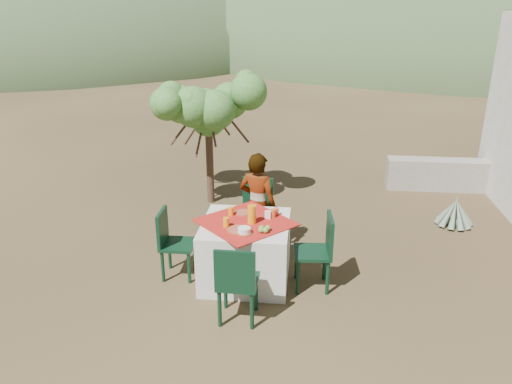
{
  "coord_description": "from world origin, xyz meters",
  "views": [
    {
      "loc": [
        0.86,
        -5.29,
        3.21
      ],
      "look_at": [
        0.25,
        0.38,
        0.99
      ],
      "focal_mm": 35.0,
      "sensor_mm": 36.0,
      "label": 1
    }
  ],
  "objects_px": {
    "chair_near": "(237,281)",
    "chair_right": "(319,248)",
    "person": "(258,204)",
    "chair_far": "(256,208)",
    "agave": "(455,213)",
    "juice_pitcher": "(252,214)",
    "shrub_tree": "(212,113)",
    "table": "(246,251)",
    "chair_left": "(172,240)"
  },
  "relations": [
    {
      "from": "person",
      "to": "shrub_tree",
      "type": "relative_size",
      "value": 0.74
    },
    {
      "from": "chair_far",
      "to": "chair_right",
      "type": "relative_size",
      "value": 1.01
    },
    {
      "from": "shrub_tree",
      "to": "agave",
      "type": "distance_m",
      "value": 4.03
    },
    {
      "from": "person",
      "to": "agave",
      "type": "xyz_separation_m",
      "value": [
        2.86,
        1.17,
        -0.5
      ]
    },
    {
      "from": "chair_near",
      "to": "person",
      "type": "height_order",
      "value": "person"
    },
    {
      "from": "table",
      "to": "person",
      "type": "distance_m",
      "value": 0.76
    },
    {
      "from": "chair_near",
      "to": "agave",
      "type": "distance_m",
      "value": 4.01
    },
    {
      "from": "table",
      "to": "shrub_tree",
      "type": "xyz_separation_m",
      "value": [
        -0.84,
        2.45,
        1.12
      ]
    },
    {
      "from": "table",
      "to": "chair_far",
      "type": "relative_size",
      "value": 1.41
    },
    {
      "from": "shrub_tree",
      "to": "juice_pitcher",
      "type": "bearing_deg",
      "value": -69.75
    },
    {
      "from": "chair_left",
      "to": "shrub_tree",
      "type": "xyz_separation_m",
      "value": [
        0.06,
        2.47,
        1.02
      ]
    },
    {
      "from": "chair_near",
      "to": "shrub_tree",
      "type": "xyz_separation_m",
      "value": [
        -0.86,
        3.34,
        1.0
      ]
    },
    {
      "from": "person",
      "to": "shrub_tree",
      "type": "distance_m",
      "value": 2.14
    },
    {
      "from": "chair_near",
      "to": "chair_right",
      "type": "distance_m",
      "value": 1.17
    },
    {
      "from": "chair_right",
      "to": "shrub_tree",
      "type": "relative_size",
      "value": 0.48
    },
    {
      "from": "person",
      "to": "chair_near",
      "type": "bearing_deg",
      "value": 107.5
    },
    {
      "from": "chair_far",
      "to": "chair_near",
      "type": "bearing_deg",
      "value": -83.1
    },
    {
      "from": "person",
      "to": "chair_far",
      "type": "bearing_deg",
      "value": -60.72
    },
    {
      "from": "chair_left",
      "to": "shrub_tree",
      "type": "height_order",
      "value": "shrub_tree"
    },
    {
      "from": "chair_left",
      "to": "chair_right",
      "type": "xyz_separation_m",
      "value": [
        1.77,
        -0.07,
        0.03
      ]
    },
    {
      "from": "chair_left",
      "to": "chair_near",
      "type": "bearing_deg",
      "value": -134.29
    },
    {
      "from": "chair_far",
      "to": "juice_pitcher",
      "type": "relative_size",
      "value": 4.18
    },
    {
      "from": "person",
      "to": "agave",
      "type": "height_order",
      "value": "person"
    },
    {
      "from": "chair_right",
      "to": "person",
      "type": "relative_size",
      "value": 0.65
    },
    {
      "from": "shrub_tree",
      "to": "table",
      "type": "bearing_deg",
      "value": -71.18
    },
    {
      "from": "table",
      "to": "agave",
      "type": "bearing_deg",
      "value": 32.39
    },
    {
      "from": "table",
      "to": "chair_near",
      "type": "height_order",
      "value": "chair_near"
    },
    {
      "from": "table",
      "to": "chair_left",
      "type": "relative_size",
      "value": 1.51
    },
    {
      "from": "chair_left",
      "to": "chair_right",
      "type": "distance_m",
      "value": 1.77
    },
    {
      "from": "table",
      "to": "chair_near",
      "type": "relative_size",
      "value": 1.44
    },
    {
      "from": "table",
      "to": "juice_pitcher",
      "type": "relative_size",
      "value": 5.89
    },
    {
      "from": "chair_right",
      "to": "person",
      "type": "bearing_deg",
      "value": -138.58
    },
    {
      "from": "chair_right",
      "to": "juice_pitcher",
      "type": "xyz_separation_m",
      "value": [
        -0.79,
        0.06,
        0.37
      ]
    },
    {
      "from": "table",
      "to": "chair_right",
      "type": "height_order",
      "value": "chair_right"
    },
    {
      "from": "chair_right",
      "to": "person",
      "type": "height_order",
      "value": "person"
    },
    {
      "from": "chair_near",
      "to": "shrub_tree",
      "type": "bearing_deg",
      "value": -74.51
    },
    {
      "from": "table",
      "to": "person",
      "type": "bearing_deg",
      "value": 84.11
    },
    {
      "from": "chair_near",
      "to": "person",
      "type": "distance_m",
      "value": 1.59
    },
    {
      "from": "chair_right",
      "to": "person",
      "type": "distance_m",
      "value": 1.13
    },
    {
      "from": "table",
      "to": "chair_left",
      "type": "xyz_separation_m",
      "value": [
        -0.9,
        -0.02,
        0.1
      ]
    },
    {
      "from": "person",
      "to": "agave",
      "type": "distance_m",
      "value": 3.13
    },
    {
      "from": "table",
      "to": "juice_pitcher",
      "type": "distance_m",
      "value": 0.5
    },
    {
      "from": "juice_pitcher",
      "to": "shrub_tree",
      "type": "bearing_deg",
      "value": 110.25
    },
    {
      "from": "shrub_tree",
      "to": "chair_near",
      "type": "bearing_deg",
      "value": -75.63
    },
    {
      "from": "shrub_tree",
      "to": "person",
      "type": "bearing_deg",
      "value": -62.78
    },
    {
      "from": "chair_far",
      "to": "agave",
      "type": "distance_m",
      "value": 3.05
    },
    {
      "from": "chair_right",
      "to": "shrub_tree",
      "type": "distance_m",
      "value": 3.22
    },
    {
      "from": "table",
      "to": "chair_near",
      "type": "bearing_deg",
      "value": -88.7
    },
    {
      "from": "shrub_tree",
      "to": "juice_pitcher",
      "type": "height_order",
      "value": "shrub_tree"
    },
    {
      "from": "chair_left",
      "to": "person",
      "type": "bearing_deg",
      "value": -54.7
    }
  ]
}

